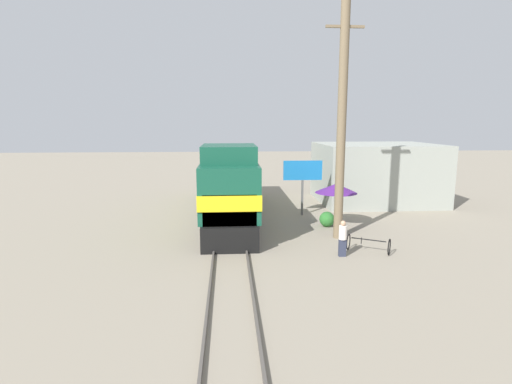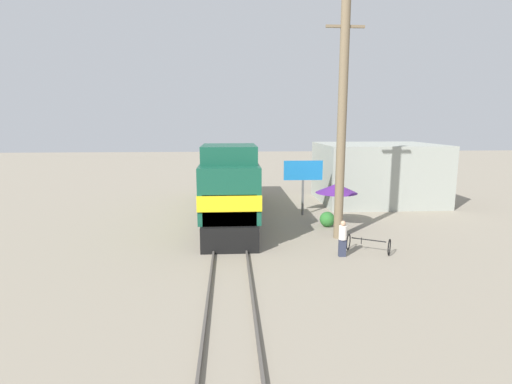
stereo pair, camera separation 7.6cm
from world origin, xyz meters
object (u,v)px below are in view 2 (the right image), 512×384
utility_pole (342,121)px  billboard_sign (303,174)px  person_bystander (343,237)px  bicycle (368,244)px  vendor_umbrella (337,188)px  locomotive (230,183)px

utility_pole → billboard_sign: utility_pole is taller
person_bystander → bicycle: (1.30, 0.45, -0.47)m
vendor_umbrella → billboard_sign: billboard_sign is taller
utility_pole → billboard_sign: bearing=99.8°
vendor_umbrella → person_bystander: size_ratio=1.52×
utility_pole → person_bystander: bearing=-101.4°
person_bystander → bicycle: size_ratio=0.81×
vendor_umbrella → bicycle: bearing=-86.7°
bicycle → billboard_sign: bearing=-138.0°
bicycle → vendor_umbrella: bearing=-147.0°
utility_pole → bicycle: (0.74, -2.31, -5.35)m
billboard_sign → locomotive: bearing=178.7°
vendor_umbrella → bicycle: 4.89m
utility_pole → vendor_umbrella: (0.47, 2.24, -3.60)m
bicycle → utility_pole: bearing=-132.7°
vendor_umbrella → billboard_sign: bearing=115.7°
billboard_sign → vendor_umbrella: bearing=-64.3°
vendor_umbrella → bicycle: (0.27, -4.56, -1.75)m
utility_pole → person_bystander: (-0.56, -2.77, -4.88)m
locomotive → utility_pole: size_ratio=1.36×
vendor_umbrella → person_bystander: bearing=-101.6°
vendor_umbrella → person_bystander: (-1.03, -5.01, -1.28)m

